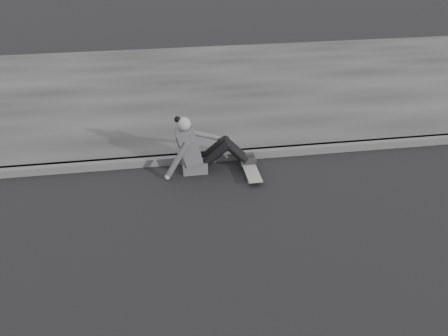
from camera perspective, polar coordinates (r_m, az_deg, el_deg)
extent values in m
cube|color=#4F4F4F|center=(8.68, 19.77, 2.79)|extent=(24.00, 0.16, 0.12)
cube|color=#363636|center=(11.19, 12.82, 9.61)|extent=(24.00, 6.00, 0.12)
cylinder|color=#979792|center=(7.12, 2.87, -1.56)|extent=(0.03, 0.05, 0.05)
cylinder|color=#979792|center=(7.15, 4.05, -1.46)|extent=(0.03, 0.05, 0.05)
cylinder|color=#979792|center=(7.57, 2.08, 0.42)|extent=(0.03, 0.05, 0.05)
cylinder|color=#979792|center=(7.59, 3.19, 0.51)|extent=(0.03, 0.05, 0.05)
cube|color=#2E2D30|center=(7.12, 3.47, -1.31)|extent=(0.16, 0.04, 0.03)
cube|color=#2E2D30|center=(7.57, 2.64, 0.65)|extent=(0.16, 0.04, 0.03)
cube|color=gray|center=(7.33, 3.05, -0.13)|extent=(0.20, 0.78, 0.02)
cube|color=#4A4B4D|center=(7.43, -3.39, 0.38)|extent=(0.36, 0.34, 0.18)
cube|color=#4A4B4D|center=(7.27, -4.02, 2.69)|extent=(0.37, 0.40, 0.57)
cube|color=#4A4B4D|center=(7.21, -5.08, 3.47)|extent=(0.14, 0.30, 0.20)
cylinder|color=gray|center=(7.17, -4.48, 4.38)|extent=(0.09, 0.09, 0.08)
sphere|color=gray|center=(7.13, -4.59, 5.03)|extent=(0.20, 0.20, 0.20)
sphere|color=black|center=(7.11, -5.35, 5.56)|extent=(0.09, 0.09, 0.09)
cylinder|color=black|center=(7.30, -0.90, 1.58)|extent=(0.43, 0.13, 0.39)
cylinder|color=black|center=(7.46, -1.10, 2.21)|extent=(0.43, 0.13, 0.39)
cylinder|color=black|center=(7.34, 1.42, 1.72)|extent=(0.35, 0.11, 0.36)
cylinder|color=black|center=(7.50, 1.17, 2.34)|extent=(0.35, 0.11, 0.36)
sphere|color=black|center=(7.26, 0.38, 2.62)|extent=(0.13, 0.13, 0.13)
sphere|color=black|center=(7.42, 0.15, 3.23)|extent=(0.13, 0.13, 0.13)
cube|color=#252525|center=(7.45, 2.80, 0.75)|extent=(0.24, 0.08, 0.07)
cube|color=#252525|center=(7.60, 2.53, 1.38)|extent=(0.24, 0.08, 0.07)
cylinder|color=#4A4B4D|center=(7.14, -5.41, 0.83)|extent=(0.38, 0.08, 0.58)
sphere|color=gray|center=(7.24, -6.50, -1.05)|extent=(0.08, 0.08, 0.08)
cylinder|color=#4A4B4D|center=(7.41, -2.31, 3.78)|extent=(0.48, 0.08, 0.21)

